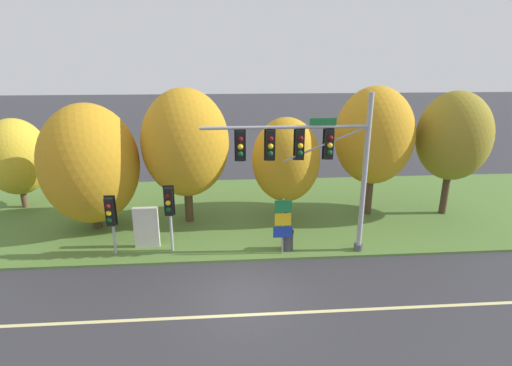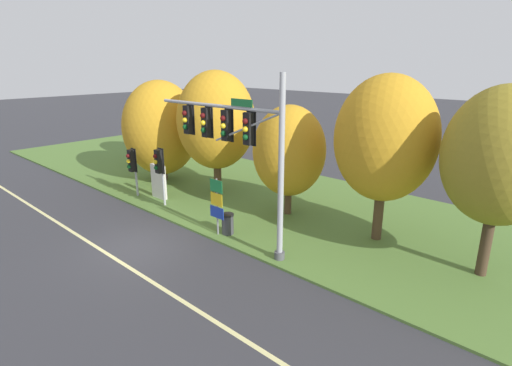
% 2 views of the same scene
% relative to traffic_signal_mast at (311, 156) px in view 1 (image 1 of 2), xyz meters
% --- Properties ---
extents(ground_plane, '(160.00, 160.00, 0.00)m').
position_rel_traffic_signal_mast_xyz_m(ground_plane, '(-2.95, -3.00, -4.50)').
color(ground_plane, '#333338').
extents(lane_stripe, '(36.00, 0.16, 0.01)m').
position_rel_traffic_signal_mast_xyz_m(lane_stripe, '(-2.95, -4.20, -4.50)').
color(lane_stripe, beige).
rests_on(lane_stripe, ground).
extents(grass_verge, '(48.00, 11.50, 0.10)m').
position_rel_traffic_signal_mast_xyz_m(grass_verge, '(-2.95, 5.25, -4.45)').
color(grass_verge, '#517533').
rests_on(grass_verge, ground).
extents(traffic_signal_mast, '(7.06, 0.49, 6.96)m').
position_rel_traffic_signal_mast_xyz_m(traffic_signal_mast, '(0.00, 0.00, 0.00)').
color(traffic_signal_mast, '#9EA0A5').
rests_on(traffic_signal_mast, grass_verge).
extents(pedestrian_signal_near_kerb, '(0.46, 0.55, 3.09)m').
position_rel_traffic_signal_mast_xyz_m(pedestrian_signal_near_kerb, '(-5.99, 0.41, -2.17)').
color(pedestrian_signal_near_kerb, '#9EA0A5').
rests_on(pedestrian_signal_near_kerb, grass_verge).
extents(pedestrian_signal_further_along, '(0.46, 0.55, 2.74)m').
position_rel_traffic_signal_mast_xyz_m(pedestrian_signal_further_along, '(-8.45, 0.29, -2.46)').
color(pedestrian_signal_further_along, '#9EA0A5').
rests_on(pedestrian_signal_further_along, grass_verge).
extents(route_sign_post, '(0.83, 0.08, 2.56)m').
position_rel_traffic_signal_mast_xyz_m(route_sign_post, '(-1.13, -0.07, -2.88)').
color(route_sign_post, slate).
rests_on(route_sign_post, grass_verge).
extents(tree_nearest_road, '(3.42, 3.42, 5.11)m').
position_rel_traffic_signal_mast_xyz_m(tree_nearest_road, '(-15.14, 6.68, -1.44)').
color(tree_nearest_road, brown).
rests_on(tree_nearest_road, grass_verge).
extents(tree_left_of_mast, '(4.69, 4.69, 6.26)m').
position_rel_traffic_signal_mast_xyz_m(tree_left_of_mast, '(-10.11, 3.43, -1.08)').
color(tree_left_of_mast, '#4C3823').
rests_on(tree_left_of_mast, grass_verge).
extents(tree_behind_signpost, '(4.33, 4.33, 6.89)m').
position_rel_traffic_signal_mast_xyz_m(tree_behind_signpost, '(-5.52, 3.95, -0.23)').
color(tree_behind_signpost, '#4C3823').
rests_on(tree_behind_signpost, grass_verge).
extents(tree_mid_verge, '(3.51, 3.51, 5.39)m').
position_rel_traffic_signal_mast_xyz_m(tree_mid_verge, '(-0.43, 4.03, -1.21)').
color(tree_mid_verge, '#4C3823').
rests_on(tree_mid_verge, grass_verge).
extents(tree_tall_centre, '(4.08, 4.08, 6.90)m').
position_rel_traffic_signal_mast_xyz_m(tree_tall_centre, '(4.21, 4.27, -0.07)').
color(tree_tall_centre, '#4C3823').
rests_on(tree_tall_centre, grass_verge).
extents(tree_right_far, '(3.74, 3.74, 6.66)m').
position_rel_traffic_signal_mast_xyz_m(tree_right_far, '(8.37, 3.97, -0.09)').
color(tree_right_far, '#423021').
rests_on(tree_right_far, grass_verge).
extents(info_kiosk, '(1.10, 0.24, 1.90)m').
position_rel_traffic_signal_mast_xyz_m(info_kiosk, '(-7.17, 1.07, -3.46)').
color(info_kiosk, beige).
rests_on(info_kiosk, grass_verge).
extents(trash_bin, '(0.56, 0.56, 0.93)m').
position_rel_traffic_signal_mast_xyz_m(trash_bin, '(-0.86, 0.29, -3.93)').
color(trash_bin, '#38383D').
rests_on(trash_bin, grass_verge).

